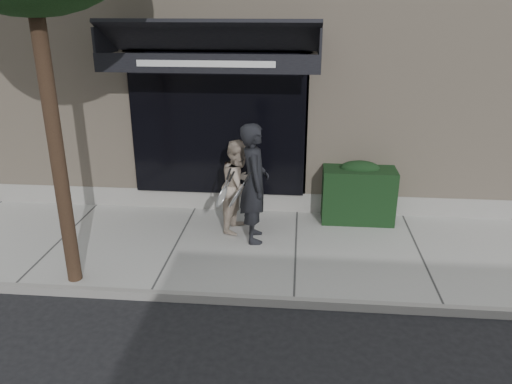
# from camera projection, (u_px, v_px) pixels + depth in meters

# --- Properties ---
(ground) EXTENTS (80.00, 80.00, 0.00)m
(ground) POSITION_uv_depth(u_px,v_px,m) (296.00, 254.00, 8.28)
(ground) COLOR black
(ground) RESTS_ON ground
(sidewalk) EXTENTS (20.00, 3.00, 0.12)m
(sidewalk) POSITION_uv_depth(u_px,v_px,m) (296.00, 251.00, 8.25)
(sidewalk) COLOR #A1A09C
(sidewalk) RESTS_ON ground
(curb) EXTENTS (20.00, 0.10, 0.14)m
(curb) POSITION_uv_depth(u_px,v_px,m) (294.00, 302.00, 6.81)
(curb) COLOR gray
(curb) RESTS_ON ground
(building_facade) EXTENTS (14.30, 8.04, 5.64)m
(building_facade) POSITION_uv_depth(u_px,v_px,m) (302.00, 55.00, 11.92)
(building_facade) COLOR #BCA88F
(building_facade) RESTS_ON ground
(hedge) EXTENTS (1.30, 0.70, 1.14)m
(hedge) POSITION_uv_depth(u_px,v_px,m) (358.00, 192.00, 9.11)
(hedge) COLOR black
(hedge) RESTS_ON sidewalk
(pedestrian_front) EXTENTS (0.88, 0.96, 2.01)m
(pedestrian_front) POSITION_uv_depth(u_px,v_px,m) (254.00, 183.00, 8.18)
(pedestrian_front) COLOR black
(pedestrian_front) RESTS_ON sidewalk
(pedestrian_back) EXTENTS (0.78, 0.99, 1.63)m
(pedestrian_back) POSITION_uv_depth(u_px,v_px,m) (239.00, 186.00, 8.63)
(pedestrian_back) COLOR #BBA896
(pedestrian_back) RESTS_ON sidewalk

